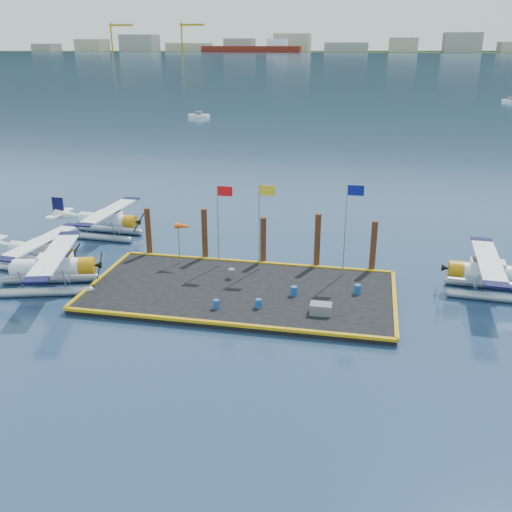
{
  "coord_description": "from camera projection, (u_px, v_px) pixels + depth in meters",
  "views": [
    {
      "loc": [
        7.84,
        -33.76,
        15.85
      ],
      "look_at": [
        0.64,
        2.0,
        2.07
      ],
      "focal_mm": 40.0,
      "sensor_mm": 36.0,
      "label": 1
    }
  ],
  "objects": [
    {
      "name": "drum_0",
      "position": [
        232.0,
        273.0,
        39.57
      ],
      "size": [
        0.47,
        0.47,
        0.66
      ],
      "primitive_type": "cylinder",
      "color": "slate",
      "rests_on": "dock"
    },
    {
      "name": "dock_bumpers",
      "position": [
        241.0,
        288.0,
        37.83
      ],
      "size": [
        20.25,
        10.25,
        0.18
      ],
      "primitive_type": null,
      "color": "#C18F0B",
      "rests_on": "dock"
    },
    {
      "name": "piling_3",
      "position": [
        317.0,
        243.0,
        41.37
      ],
      "size": [
        0.44,
        0.44,
        4.3
      ],
      "primitive_type": "cylinder",
      "color": "#412012",
      "rests_on": "ground"
    },
    {
      "name": "dock",
      "position": [
        241.0,
        292.0,
        37.94
      ],
      "size": [
        20.0,
        10.0,
        0.4
      ],
      "primitive_type": "cube",
      "color": "black",
      "rests_on": "ground"
    },
    {
      "name": "drum_4",
      "position": [
        357.0,
        289.0,
        37.12
      ],
      "size": [
        0.44,
        0.44,
        0.61
      ],
      "primitive_type": "cylinder",
      "color": "#1B4A96",
      "rests_on": "dock"
    },
    {
      "name": "flagpole_blue",
      "position": [
        349.0,
        217.0,
        38.6
      ],
      "size": [
        1.14,
        0.08,
        6.5
      ],
      "color": "#9C9BA3",
      "rests_on": "dock"
    },
    {
      "name": "drum_1",
      "position": [
        258.0,
        303.0,
        35.15
      ],
      "size": [
        0.41,
        0.41,
        0.58
      ],
      "primitive_type": "cylinder",
      "color": "#1B4A96",
      "rests_on": "dock"
    },
    {
      "name": "piling_1",
      "position": [
        205.0,
        236.0,
        42.96
      ],
      "size": [
        0.44,
        0.44,
        4.2
      ],
      "primitive_type": "cylinder",
      "color": "#412012",
      "rests_on": "ground"
    },
    {
      "name": "piling_2",
      "position": [
        263.0,
        242.0,
        42.19
      ],
      "size": [
        0.44,
        0.44,
        3.8
      ],
      "primitive_type": "cylinder",
      "color": "#412012",
      "rests_on": "ground"
    },
    {
      "name": "seaplane_c",
      "position": [
        106.0,
        221.0,
        48.76
      ],
      "size": [
        8.19,
        9.03,
        3.21
      ],
      "rotation": [
        0.0,
        0.0,
        -1.63
      ],
      "color": "#9DA2AB",
      "rests_on": "ground"
    },
    {
      "name": "ground",
      "position": [
        241.0,
        295.0,
        38.01
      ],
      "size": [
        4000.0,
        4000.0,
        0.0
      ],
      "primitive_type": "plane",
      "color": "navy",
      "rests_on": "ground"
    },
    {
      "name": "seaplane_d",
      "position": [
        492.0,
        275.0,
        37.55
      ],
      "size": [
        8.41,
        9.27,
        3.29
      ],
      "rotation": [
        0.0,
        0.0,
        1.52
      ],
      "color": "#9DA2AB",
      "rests_on": "ground"
    },
    {
      "name": "seaplane_a",
      "position": [
        50.0,
        269.0,
        38.32
      ],
      "size": [
        8.98,
        9.66,
        3.44
      ],
      "rotation": [
        0.0,
        0.0,
        -1.3
      ],
      "color": "#9DA2AB",
      "rests_on": "ground"
    },
    {
      "name": "drum_2",
      "position": [
        294.0,
        291.0,
        36.85
      ],
      "size": [
        0.44,
        0.44,
        0.62
      ],
      "primitive_type": "cylinder",
      "color": "#1B4A96",
      "rests_on": "dock"
    },
    {
      "name": "flagpole_red",
      "position": [
        221.0,
        214.0,
        40.36
      ],
      "size": [
        1.14,
        0.08,
        6.0
      ],
      "color": "#9C9BA3",
      "rests_on": "dock"
    },
    {
      "name": "piling_0",
      "position": [
        148.0,
        233.0,
        43.82
      ],
      "size": [
        0.44,
        0.44,
        4.0
      ],
      "primitive_type": "cylinder",
      "color": "#412012",
      "rests_on": "ground"
    },
    {
      "name": "flagpole_yellow",
      "position": [
        262.0,
        215.0,
        39.77
      ],
      "size": [
        1.14,
        0.08,
        6.2
      ],
      "color": "#9C9BA3",
      "rests_on": "dock"
    },
    {
      "name": "far_backdrop",
      "position": [
        463.0,
        44.0,
        1583.73
      ],
      "size": [
        3050.0,
        2050.0,
        810.0
      ],
      "color": "black",
      "rests_on": "ground"
    },
    {
      "name": "piling_4",
      "position": [
        373.0,
        248.0,
        40.68
      ],
      "size": [
        0.44,
        0.44,
        4.0
      ],
      "primitive_type": "cylinder",
      "color": "#412012",
      "rests_on": "ground"
    },
    {
      "name": "crate",
      "position": [
        321.0,
        309.0,
        34.38
      ],
      "size": [
        1.3,
        0.87,
        0.65
      ],
      "primitive_type": "cube",
      "color": "slate",
      "rests_on": "dock"
    },
    {
      "name": "drum_3",
      "position": [
        216.0,
        304.0,
        35.06
      ],
      "size": [
        0.4,
        0.4,
        0.57
      ],
      "primitive_type": "cylinder",
      "color": "#1B4A96",
      "rests_on": "dock"
    },
    {
      "name": "seaplane_b",
      "position": [
        39.0,
        252.0,
        41.85
      ],
      "size": [
        7.81,
        8.61,
        3.05
      ],
      "rotation": [
        0.0,
        0.0,
        -1.67
      ],
      "color": "#9DA2AB",
      "rests_on": "ground"
    },
    {
      "name": "windsock",
      "position": [
        184.0,
        227.0,
        41.28
      ],
      "size": [
        1.4,
        0.44,
        3.12
      ],
      "color": "#9C9BA3",
      "rests_on": "dock"
    }
  ]
}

